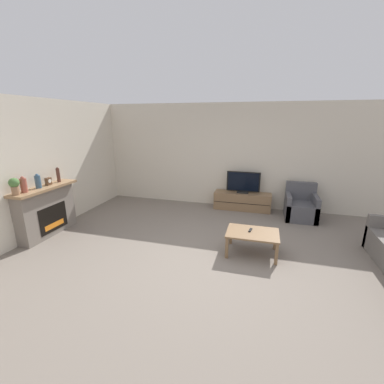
{
  "coord_description": "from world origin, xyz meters",
  "views": [
    {
      "loc": [
        0.71,
        -3.78,
        2.29
      ],
      "look_at": [
        -0.64,
        1.09,
        0.85
      ],
      "focal_mm": 24.0,
      "sensor_mm": 36.0,
      "label": 1
    }
  ],
  "objects": [
    {
      "name": "potted_plant",
      "position": [
        -3.41,
        -0.46,
        1.19
      ],
      "size": [
        0.17,
        0.17,
        0.3
      ],
      "color": "#936B4C",
      "rests_on": "fireplace"
    },
    {
      "name": "remote",
      "position": [
        0.59,
        0.48,
        0.42
      ],
      "size": [
        0.07,
        0.15,
        0.02
      ],
      "rotation": [
        0.0,
        0.0,
        -0.17
      ],
      "color": "black",
      "rests_on": "coffee_table"
    },
    {
      "name": "mantel_vase_centre_left",
      "position": [
        -3.41,
        0.03,
        1.14
      ],
      "size": [
        0.11,
        0.11,
        0.28
      ],
      "color": "#385670",
      "rests_on": "fireplace"
    },
    {
      "name": "coffee_table",
      "position": [
        0.63,
        0.42,
        0.35
      ],
      "size": [
        0.88,
        0.61,
        0.41
      ],
      "color": "brown",
      "rests_on": "ground"
    },
    {
      "name": "ground_plane",
      "position": [
        0.0,
        0.0,
        0.0
      ],
      "size": [
        24.0,
        24.0,
        0.0
      ],
      "primitive_type": "plane",
      "color": "slate"
    },
    {
      "name": "mantel_clock",
      "position": [
        -3.41,
        0.27,
        1.09
      ],
      "size": [
        0.08,
        0.11,
        0.15
      ],
      "color": "brown",
      "rests_on": "fireplace"
    },
    {
      "name": "tv",
      "position": [
        0.27,
        2.72,
        0.71
      ],
      "size": [
        0.84,
        0.18,
        0.55
      ],
      "color": "black",
      "rests_on": "tv_stand"
    },
    {
      "name": "tv_stand",
      "position": [
        0.27,
        2.72,
        0.23
      ],
      "size": [
        1.45,
        0.41,
        0.45
      ],
      "color": "brown",
      "rests_on": "ground"
    },
    {
      "name": "wall_left",
      "position": [
        -3.6,
        0.0,
        1.35
      ],
      "size": [
        0.06,
        12.0,
        2.7
      ],
      "color": "beige",
      "rests_on": "ground"
    },
    {
      "name": "fireplace",
      "position": [
        -3.42,
        0.13,
        0.52
      ],
      "size": [
        0.4,
        1.39,
        1.01
      ],
      "color": "slate",
      "rests_on": "ground"
    },
    {
      "name": "armchair",
      "position": [
        1.66,
        2.46,
        0.28
      ],
      "size": [
        0.7,
        0.76,
        0.83
      ],
      "color": "#4C4C51",
      "rests_on": "ground"
    },
    {
      "name": "wall_back",
      "position": [
        0.0,
        3.0,
        1.35
      ],
      "size": [
        12.0,
        0.06,
        2.7
      ],
      "color": "beige",
      "rests_on": "ground"
    },
    {
      "name": "mantel_vase_right",
      "position": [
        -3.41,
        0.55,
        1.16
      ],
      "size": [
        0.07,
        0.07,
        0.31
      ],
      "color": "#512D23",
      "rests_on": "fireplace"
    },
    {
      "name": "mantel_vase_left",
      "position": [
        -3.41,
        -0.28,
        1.15
      ],
      "size": [
        0.11,
        0.11,
        0.3
      ],
      "color": "#994C3D",
      "rests_on": "fireplace"
    }
  ]
}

